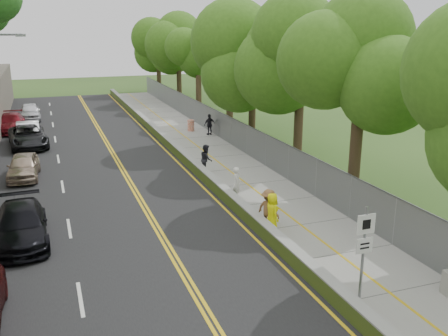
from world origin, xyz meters
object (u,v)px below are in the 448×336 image
construction_barrel (191,125)px  signpost (364,243)px  person_far (210,124)px  painter_0 (272,212)px

construction_barrel → signpost: bearing=-94.7°
signpost → construction_barrel: bearing=85.3°
signpost → construction_barrel: size_ratio=3.47×
construction_barrel → person_far: person_far is taller
painter_0 → person_far: painter_0 is taller
signpost → construction_barrel: (2.18, 26.43, -1.47)m
painter_0 → person_far: bearing=-10.4°
signpost → construction_barrel: signpost is taller
painter_0 → person_far: size_ratio=1.02×
signpost → person_far: 24.78m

